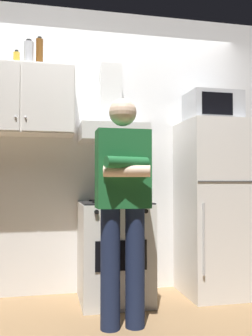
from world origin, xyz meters
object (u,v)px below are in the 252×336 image
bottle_canister_steel (29,54)px  microwave (213,108)px  upper_cabinet (22,100)px  person_standing (123,201)px  range_hood (112,121)px  bottle_spice_jar (17,59)px  bottle_beer_brown (39,53)px  stove_oven (114,251)px  refrigerator (214,207)px  cooking_pot (132,194)px

bottle_canister_steel → microwave: bearing=-2.8°
upper_cabinet → person_standing: (0.75, -0.73, -0.85)m
microwave → person_standing: 1.45m
range_hood → bottle_spice_jar: 0.99m
range_hood → bottle_beer_brown: bearing=-179.2°
bottle_canister_steel → bottle_spice_jar: bottle_canister_steel is taller
stove_oven → person_standing: size_ratio=0.53×
bottle_beer_brown → microwave: bearing=-3.5°
refrigerator → stove_oven: bearing=-180.0°
bottle_canister_steel → upper_cabinet: bearing=157.3°
range_hood → refrigerator: 1.25m
range_hood → person_standing: size_ratio=0.46×
upper_cabinet → bottle_spice_jar: bearing=-159.9°
stove_oven → bottle_spice_jar: size_ratio=6.49×
refrigerator → person_standing: 1.17m
bottle_beer_brown → bottle_canister_steel: bearing=-171.3°
range_hood → person_standing: range_hood is taller
stove_oven → refrigerator: refrigerator is taller
upper_cabinet → stove_oven: (0.80, -0.13, -1.32)m
bottle_beer_brown → bottle_canister_steel: bottle_beer_brown is taller
refrigerator → person_standing: bearing=-148.8°
person_standing → stove_oven: bearing=85.3°
stove_oven → bottle_spice_jar: (-0.85, 0.11, 1.68)m
bottle_beer_brown → bottle_spice_jar: size_ratio=2.02×
stove_oven → microwave: size_ratio=1.82×
stove_oven → bottle_spice_jar: bearing=172.8°
upper_cabinet → bottle_canister_steel: (0.05, -0.02, 0.41)m
range_hood → microwave: bearing=-6.5°
cooking_pot → bottle_spice_jar: (-0.98, 0.23, 1.18)m
bottle_spice_jar → bottle_canister_steel: bearing=-2.3°
person_standing → bottle_spice_jar: bearing=138.3°
range_hood → refrigerator: range_hood is taller
bottle_spice_jar → microwave: bearing=-2.8°
stove_oven → refrigerator: (0.95, 0.00, 0.37)m
range_hood → bottle_spice_jar: bottle_spice_jar is taller
upper_cabinet → refrigerator: bearing=-4.1°
range_hood → bottle_canister_steel: 0.94m
stove_oven → person_standing: person_standing is taller
stove_oven → cooking_pot: bearing=-42.5°
refrigerator → bottle_beer_brown: (-1.61, 0.12, 1.38)m
microwave → bottle_beer_brown: 1.67m
range_hood → refrigerator: (0.95, -0.13, -0.80)m
cooking_pot → person_standing: bearing=-110.3°
microwave → bottle_spice_jar: size_ratio=3.56×
upper_cabinet → bottle_beer_brown: bearing=-3.3°
bottle_beer_brown → stove_oven: bearing=-10.1°
person_standing → refrigerator: bearing=31.2°
upper_cabinet → cooking_pot: size_ratio=3.33×
upper_cabinet → refrigerator: size_ratio=0.56×
stove_oven → bottle_spice_jar: bottle_spice_jar is taller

